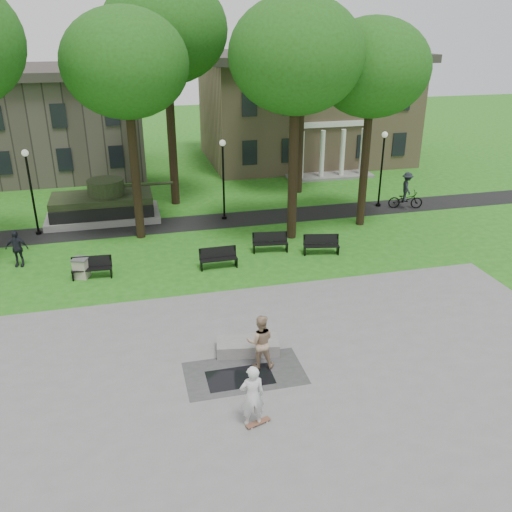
{
  "coord_description": "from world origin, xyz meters",
  "views": [
    {
      "loc": [
        -5.03,
        -17.85,
        10.92
      ],
      "look_at": [
        0.22,
        3.32,
        1.4
      ],
      "focal_mm": 38.0,
      "sensor_mm": 36.0,
      "label": 1
    }
  ],
  "objects_px": {
    "friend_watching": "(260,342)",
    "trash_bin": "(81,268)",
    "park_bench_0": "(92,267)",
    "concrete_block": "(248,346)",
    "cyclist": "(406,194)",
    "skateboarder": "(252,396)"
  },
  "relations": [
    {
      "from": "friend_watching",
      "to": "trash_bin",
      "type": "bearing_deg",
      "value": -44.21
    },
    {
      "from": "trash_bin",
      "to": "park_bench_0",
      "type": "bearing_deg",
      "value": -9.6
    },
    {
      "from": "friend_watching",
      "to": "trash_bin",
      "type": "height_order",
      "value": "friend_watching"
    },
    {
      "from": "friend_watching",
      "to": "concrete_block",
      "type": "bearing_deg",
      "value": -67.1
    },
    {
      "from": "concrete_block",
      "to": "cyclist",
      "type": "bearing_deg",
      "value": 45.11
    },
    {
      "from": "concrete_block",
      "to": "park_bench_0",
      "type": "bearing_deg",
      "value": 125.76
    },
    {
      "from": "friend_watching",
      "to": "cyclist",
      "type": "bearing_deg",
      "value": -122.08
    },
    {
      "from": "cyclist",
      "to": "concrete_block",
      "type": "bearing_deg",
      "value": 150.38
    },
    {
      "from": "skateboarder",
      "to": "friend_watching",
      "type": "height_order",
      "value": "skateboarder"
    },
    {
      "from": "skateboarder",
      "to": "park_bench_0",
      "type": "height_order",
      "value": "skateboarder"
    },
    {
      "from": "cyclist",
      "to": "friend_watching",
      "type": "bearing_deg",
      "value": 152.86
    },
    {
      "from": "concrete_block",
      "to": "friend_watching",
      "type": "xyz_separation_m",
      "value": [
        0.22,
        -0.97,
        0.75
      ]
    },
    {
      "from": "friend_watching",
      "to": "cyclist",
      "type": "relative_size",
      "value": 0.85
    },
    {
      "from": "skateboarder",
      "to": "cyclist",
      "type": "bearing_deg",
      "value": -130.77
    },
    {
      "from": "concrete_block",
      "to": "skateboarder",
      "type": "distance_m",
      "value": 3.88
    },
    {
      "from": "concrete_block",
      "to": "friend_watching",
      "type": "relative_size",
      "value": 1.13
    },
    {
      "from": "friend_watching",
      "to": "trash_bin",
      "type": "xyz_separation_m",
      "value": [
        -6.25,
        8.77,
        -0.51
      ]
    },
    {
      "from": "concrete_block",
      "to": "park_bench_0",
      "type": "height_order",
      "value": "park_bench_0"
    },
    {
      "from": "park_bench_0",
      "to": "trash_bin",
      "type": "distance_m",
      "value": 0.48
    },
    {
      "from": "cyclist",
      "to": "park_bench_0",
      "type": "distance_m",
      "value": 19.71
    },
    {
      "from": "concrete_block",
      "to": "skateboarder",
      "type": "height_order",
      "value": "skateboarder"
    },
    {
      "from": "concrete_block",
      "to": "park_bench_0",
      "type": "relative_size",
      "value": 1.21
    }
  ]
}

